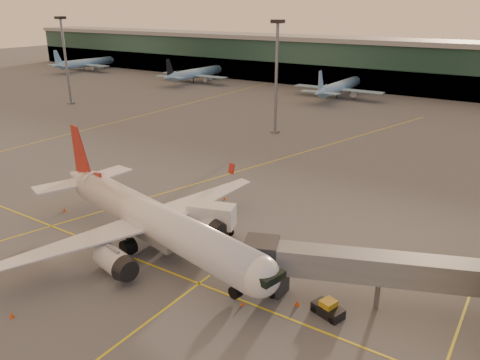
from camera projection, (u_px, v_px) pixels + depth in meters
The scene contains 15 objects.
ground at pixel (133, 291), 49.54m from camera, with size 600.00×600.00×0.00m, color #4C4F54.
taxi_markings at pixel (277, 166), 88.10m from camera, with size 100.12×173.00×0.01m.
terminal at pixel (438, 68), 157.32m from camera, with size 400.00×20.00×17.60m.
mast_west_far at pixel (65, 54), 139.34m from camera, with size 2.40×2.40×25.60m.
mast_west_near at pixel (277, 69), 106.28m from camera, with size 2.40×2.40×25.60m.
distant_aircraft_row at pixel (264, 89), 169.56m from camera, with size 225.00×34.00×13.00m.
main_airplane at pixel (151, 219), 56.66m from camera, with size 41.14×37.41×12.52m.
jet_bridge at pixel (396, 272), 45.08m from camera, with size 26.96×13.11×6.10m.
catering_truck at pixel (212, 219), 60.03m from camera, with size 6.50×4.32×4.65m.
pushback_tug at pixel (328, 309), 45.50m from camera, with size 3.48×2.53×1.61m.
cone_nose at pixel (297, 303), 47.06m from camera, with size 0.47×0.47×0.60m.
cone_tail at pixel (64, 210), 68.59m from camera, with size 0.48×0.48×0.61m.
cone_wing_right at pixel (12, 315), 45.22m from camera, with size 0.47×0.47×0.60m.
cone_wing_left at pixel (224, 198), 72.82m from camera, with size 0.41×0.41×0.53m.
cone_fwd at pixel (242, 303), 47.08m from camera, with size 0.38×0.38×0.48m.
Camera 1 is at (32.85, -29.01, 28.34)m, focal length 35.00 mm.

